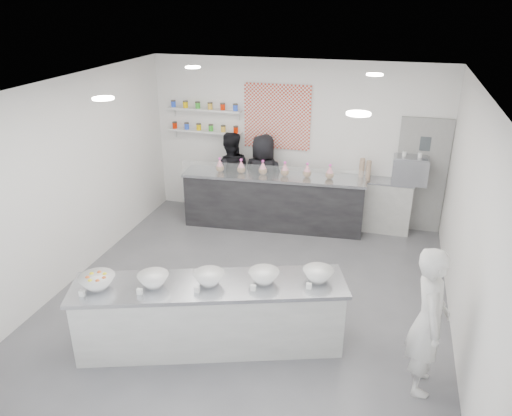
{
  "coord_description": "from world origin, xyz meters",
  "views": [
    {
      "loc": [
        1.74,
        -5.89,
        4.06
      ],
      "look_at": [
        -0.03,
        0.4,
        1.23
      ],
      "focal_mm": 35.0,
      "sensor_mm": 36.0,
      "label": 1
    }
  ],
  "objects_px": {
    "espresso_ledge": "(374,205)",
    "staff_right": "(263,179)",
    "woman_prep": "(429,321)",
    "prep_counter": "(211,315)",
    "staff_left": "(230,175)",
    "back_bar": "(273,201)",
    "espresso_machine": "(410,170)"
  },
  "relations": [
    {
      "from": "espresso_ledge",
      "to": "prep_counter",
      "type": "bearing_deg",
      "value": -113.44
    },
    {
      "from": "staff_left",
      "to": "espresso_ledge",
      "type": "bearing_deg",
      "value": 164.65
    },
    {
      "from": "woman_prep",
      "to": "staff_right",
      "type": "bearing_deg",
      "value": 34.04
    },
    {
      "from": "espresso_ledge",
      "to": "espresso_machine",
      "type": "bearing_deg",
      "value": 0.0
    },
    {
      "from": "espresso_machine",
      "to": "woman_prep",
      "type": "xyz_separation_m",
      "value": [
        0.22,
        -3.97,
        -0.34
      ]
    },
    {
      "from": "prep_counter",
      "to": "espresso_machine",
      "type": "height_order",
      "value": "espresso_machine"
    },
    {
      "from": "prep_counter",
      "to": "espresso_ledge",
      "type": "relative_size",
      "value": 2.48
    },
    {
      "from": "back_bar",
      "to": "staff_right",
      "type": "relative_size",
      "value": 1.95
    },
    {
      "from": "back_bar",
      "to": "staff_left",
      "type": "distance_m",
      "value": 1.01
    },
    {
      "from": "staff_right",
      "to": "staff_left",
      "type": "bearing_deg",
      "value": 4.07
    },
    {
      "from": "espresso_ledge",
      "to": "staff_right",
      "type": "distance_m",
      "value": 2.1
    },
    {
      "from": "back_bar",
      "to": "staff_left",
      "type": "relative_size",
      "value": 1.95
    },
    {
      "from": "prep_counter",
      "to": "staff_right",
      "type": "height_order",
      "value": "staff_right"
    },
    {
      "from": "prep_counter",
      "to": "woman_prep",
      "type": "distance_m",
      "value": 2.52
    },
    {
      "from": "staff_left",
      "to": "back_bar",
      "type": "bearing_deg",
      "value": 146.13
    },
    {
      "from": "back_bar",
      "to": "espresso_ledge",
      "type": "xyz_separation_m",
      "value": [
        1.8,
        0.41,
        -0.02
      ]
    },
    {
      "from": "staff_left",
      "to": "staff_right",
      "type": "height_order",
      "value": "staff_left"
    },
    {
      "from": "prep_counter",
      "to": "back_bar",
      "type": "height_order",
      "value": "back_bar"
    },
    {
      "from": "espresso_ledge",
      "to": "woman_prep",
      "type": "relative_size",
      "value": 0.76
    },
    {
      "from": "woman_prep",
      "to": "staff_right",
      "type": "height_order",
      "value": "woman_prep"
    },
    {
      "from": "espresso_machine",
      "to": "staff_left",
      "type": "distance_m",
      "value": 3.29
    },
    {
      "from": "espresso_machine",
      "to": "woman_prep",
      "type": "bearing_deg",
      "value": -86.81
    },
    {
      "from": "woman_prep",
      "to": "staff_left",
      "type": "relative_size",
      "value": 1.02
    },
    {
      "from": "woman_prep",
      "to": "staff_left",
      "type": "bearing_deg",
      "value": 39.85
    },
    {
      "from": "prep_counter",
      "to": "woman_prep",
      "type": "height_order",
      "value": "woman_prep"
    },
    {
      "from": "espresso_machine",
      "to": "staff_right",
      "type": "relative_size",
      "value": 0.36
    },
    {
      "from": "staff_left",
      "to": "staff_right",
      "type": "distance_m",
      "value": 0.65
    },
    {
      "from": "espresso_ledge",
      "to": "staff_left",
      "type": "distance_m",
      "value": 2.75
    },
    {
      "from": "espresso_ledge",
      "to": "woman_prep",
      "type": "xyz_separation_m",
      "value": [
        0.77,
        -3.97,
        0.37
      ]
    },
    {
      "from": "woman_prep",
      "to": "staff_left",
      "type": "xyz_separation_m",
      "value": [
        -3.49,
        3.82,
        -0.02
      ]
    },
    {
      "from": "back_bar",
      "to": "staff_left",
      "type": "height_order",
      "value": "staff_left"
    },
    {
      "from": "back_bar",
      "to": "espresso_machine",
      "type": "distance_m",
      "value": 2.49
    }
  ]
}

